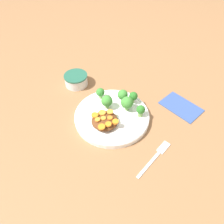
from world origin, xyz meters
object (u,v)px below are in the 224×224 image
(fork, at_px, (157,155))
(napkin, at_px, (181,106))
(dip_bowl, at_px, (76,79))
(plate, at_px, (112,116))

(fork, bearing_deg, napkin, 11.57)
(dip_bowl, distance_m, napkin, 0.46)
(plate, bearing_deg, dip_bowl, -168.57)
(fork, height_order, napkin, same)
(napkin, bearing_deg, plate, -104.02)
(plate, bearing_deg, napkin, 75.98)
(plate, xyz_separation_m, napkin, (0.07, 0.28, -0.01))
(dip_bowl, height_order, napkin, dip_bowl)
(dip_bowl, bearing_deg, napkin, 45.47)
(plate, distance_m, dip_bowl, 0.26)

